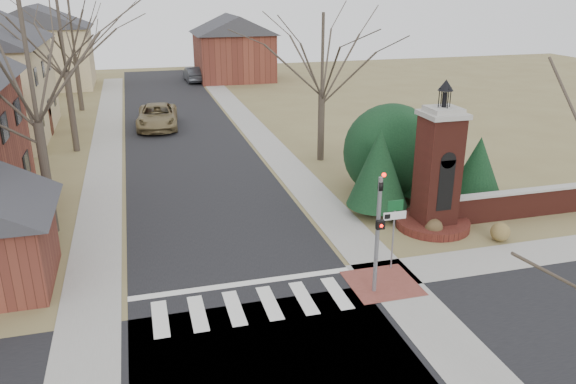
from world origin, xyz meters
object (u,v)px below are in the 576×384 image
object	(u,v)px
brick_gate_monument	(437,181)
distant_car	(194,74)
traffic_signal_pole	(378,223)
sign_post	(394,221)
pickup_truck	(157,116)

from	to	relation	value
brick_gate_monument	distant_car	bearing A→B (deg)	97.51
traffic_signal_pole	sign_post	size ratio (longest dim) A/B	1.64
traffic_signal_pole	sign_post	xyz separation A→B (m)	(1.29, 1.41, -0.64)
sign_post	brick_gate_monument	bearing A→B (deg)	41.42
traffic_signal_pole	distant_car	xyz separation A→B (m)	(-0.90, 46.90, -1.76)
pickup_truck	sign_post	bearing A→B (deg)	-69.17
traffic_signal_pole	sign_post	distance (m)	2.02
sign_post	distant_car	bearing A→B (deg)	92.76
traffic_signal_pole	distant_car	size ratio (longest dim) A/B	0.90
distant_car	brick_gate_monument	bearing A→B (deg)	94.88
traffic_signal_pole	distant_car	distance (m)	46.94
brick_gate_monument	distant_car	xyz separation A→B (m)	(-5.60, 42.48, -1.34)
sign_post	brick_gate_monument	size ratio (longest dim) A/B	0.42
brick_gate_monument	pickup_truck	xyz separation A→B (m)	(-10.60, 21.91, -1.31)
brick_gate_monument	pickup_truck	size ratio (longest dim) A/B	1.05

